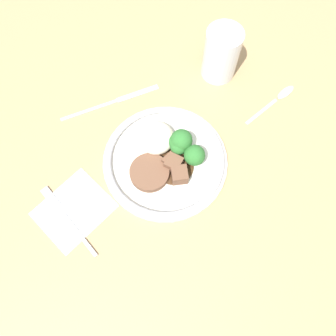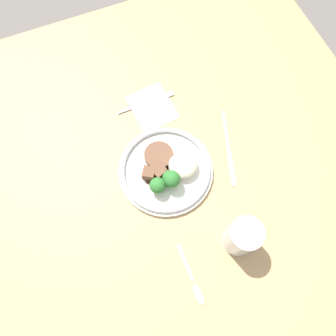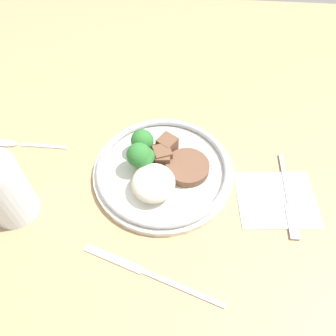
{
  "view_description": "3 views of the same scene",
  "coord_description": "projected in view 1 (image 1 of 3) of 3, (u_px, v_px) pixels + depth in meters",
  "views": [
    {
      "loc": [
        -0.21,
        -0.19,
        0.66
      ],
      "look_at": [
        -0.05,
        -0.01,
        0.07
      ],
      "focal_mm": 35.0,
      "sensor_mm": 36.0,
      "label": 1
    },
    {
      "loc": [
        0.24,
        -0.1,
        0.87
      ],
      "look_at": [
        -0.03,
        0.02,
        0.08
      ],
      "focal_mm": 35.0,
      "sensor_mm": 36.0,
      "label": 2
    },
    {
      "loc": [
        -0.08,
        0.36,
        0.52
      ],
      "look_at": [
        -0.05,
        0.03,
        0.07
      ],
      "focal_mm": 35.0,
      "sensor_mm": 36.0,
      "label": 3
    }
  ],
  "objects": [
    {
      "name": "napkin",
      "position": [
        74.0,
        210.0,
        0.64
      ],
      "size": [
        0.14,
        0.13,
        0.0
      ],
      "color": "white",
      "rests_on": "dining_table"
    },
    {
      "name": "fork",
      "position": [
        64.0,
        214.0,
        0.63
      ],
      "size": [
        0.02,
        0.17,
        0.0
      ],
      "rotation": [
        0.0,
        0.0,
        1.59
      ],
      "color": "#B7B7BC",
      "rests_on": "napkin"
    },
    {
      "name": "plate",
      "position": [
        166.0,
        157.0,
        0.66
      ],
      "size": [
        0.25,
        0.25,
        0.07
      ],
      "color": "silver",
      "rests_on": "dining_table"
    },
    {
      "name": "juice_glass",
      "position": [
        221.0,
        56.0,
        0.71
      ],
      "size": [
        0.08,
        0.08,
        0.12
      ],
      "color": "orange",
      "rests_on": "dining_table"
    },
    {
      "name": "dining_table",
      "position": [
        185.0,
        159.0,
        0.7
      ],
      "size": [
        1.32,
        1.3,
        0.04
      ],
      "color": "tan",
      "rests_on": "ground"
    },
    {
      "name": "spoon",
      "position": [
        280.0,
        97.0,
        0.73
      ],
      "size": [
        0.15,
        0.02,
        0.01
      ],
      "rotation": [
        0.0,
        0.0,
        -0.01
      ],
      "color": "#B7B7BC",
      "rests_on": "dining_table"
    },
    {
      "name": "ground_plane",
      "position": [
        184.0,
        162.0,
        0.71
      ],
      "size": [
        8.0,
        8.0,
        0.0
      ],
      "primitive_type": "plane",
      "color": "#5B5651"
    },
    {
      "name": "knife",
      "position": [
        114.0,
        102.0,
        0.73
      ],
      "size": [
        0.22,
        0.08,
        0.0
      ],
      "rotation": [
        0.0,
        0.0,
        -0.32
      ],
      "color": "#B7B7BC",
      "rests_on": "dining_table"
    }
  ]
}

